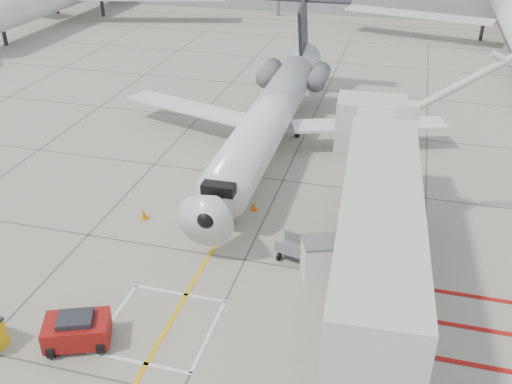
% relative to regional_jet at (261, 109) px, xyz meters
% --- Properties ---
extents(ground_plane, '(260.00, 260.00, 0.00)m').
position_rel_regional_jet_xyz_m(ground_plane, '(1.72, -13.47, -3.68)').
color(ground_plane, gray).
rests_on(ground_plane, ground).
extents(regional_jet, '(22.62, 28.37, 7.37)m').
position_rel_regional_jet_xyz_m(regional_jet, '(0.00, 0.00, 0.00)').
color(regional_jet, silver).
rests_on(regional_jet, ground_plane).
extents(jet_bridge, '(10.12, 19.56, 7.63)m').
position_rel_regional_jet_xyz_m(jet_bridge, '(7.51, -11.85, 0.13)').
color(jet_bridge, beige).
rests_on(jet_bridge, ground_plane).
extents(pushback_tug, '(2.74, 2.25, 1.38)m').
position_rel_regional_jet_xyz_m(pushback_tug, '(-2.86, -16.15, -2.99)').
color(pushback_tug, maroon).
rests_on(pushback_tug, ground_plane).
extents(baggage_cart, '(1.97, 1.50, 1.11)m').
position_rel_regional_jet_xyz_m(baggage_cart, '(4.00, -8.80, -3.13)').
color(baggage_cart, slate).
rests_on(baggage_cart, ground_plane).
extents(ground_power_unit, '(2.56, 2.01, 1.78)m').
position_rel_regional_jet_xyz_m(ground_power_unit, '(5.53, -9.54, -2.80)').
color(ground_power_unit, silver).
rests_on(ground_power_unit, ground_plane).
extents(cone_nose, '(0.40, 0.40, 0.56)m').
position_rel_regional_jet_xyz_m(cone_nose, '(-4.27, -7.37, -3.41)').
color(cone_nose, orange).
rests_on(cone_nose, ground_plane).
extents(cone_side, '(0.34, 0.34, 0.47)m').
position_rel_regional_jet_xyz_m(cone_side, '(0.94, -5.08, -3.45)').
color(cone_side, '#DD510B').
rests_on(cone_side, ground_plane).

